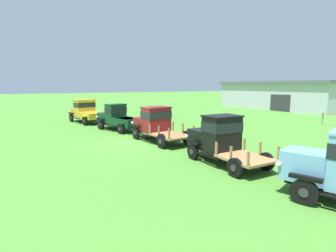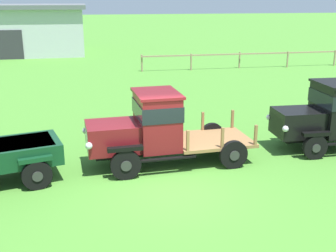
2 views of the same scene
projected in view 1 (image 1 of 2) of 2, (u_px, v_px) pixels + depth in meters
ground_plane at (132, 143)px, 16.86m from camera, size 240.00×240.00×0.00m
farm_shed at (281, 95)px, 42.01m from camera, size 19.46×8.99×4.36m
vintage_truck_foreground_near at (86, 111)px, 26.29m from camera, size 5.31×2.88×2.30m
vintage_truck_second_in_line at (118, 118)px, 21.76m from camera, size 5.02×2.79×2.17m
vintage_truck_midrow_center at (155, 123)px, 17.73m from camera, size 5.29×2.33×2.29m
vintage_truck_far_side at (219, 138)px, 12.71m from camera, size 4.83×2.15×2.29m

